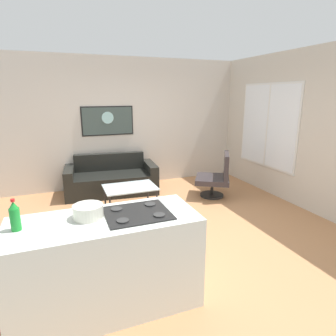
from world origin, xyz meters
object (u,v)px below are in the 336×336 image
(soda_bottle, at_px, (15,216))
(wall_painting, at_px, (108,121))
(coffee_table, at_px, (130,189))
(mixing_bowl, at_px, (88,212))
(armchair, at_px, (217,177))
(couch, at_px, (112,180))

(soda_bottle, height_order, wall_painting, wall_painting)
(coffee_table, bearing_deg, mixing_bowl, -112.50)
(soda_bottle, relative_size, mixing_bowl, 1.01)
(armchair, bearing_deg, soda_bottle, -145.24)
(armchair, relative_size, mixing_bowl, 3.37)
(soda_bottle, bearing_deg, wall_painting, 69.45)
(armchair, relative_size, wall_painting, 0.83)
(coffee_table, bearing_deg, couch, 97.49)
(soda_bottle, bearing_deg, armchair, 34.76)
(mixing_bowl, bearing_deg, soda_bottle, -176.60)
(coffee_table, xyz_separation_m, mixing_bowl, (-0.90, -2.17, 0.58))
(armchair, xyz_separation_m, wall_painting, (-1.87, 1.47, 1.05))
(armchair, height_order, mixing_bowl, mixing_bowl)
(couch, bearing_deg, wall_painting, 82.49)
(mixing_bowl, height_order, wall_painting, wall_painting)
(armchair, distance_m, soda_bottle, 4.04)
(couch, relative_size, mixing_bowl, 7.01)
(armchair, distance_m, wall_painting, 2.60)
(armchair, bearing_deg, couch, 152.32)
(coffee_table, relative_size, armchair, 0.98)
(armchair, xyz_separation_m, mixing_bowl, (-2.69, -2.24, 0.57))
(soda_bottle, relative_size, wall_painting, 0.25)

